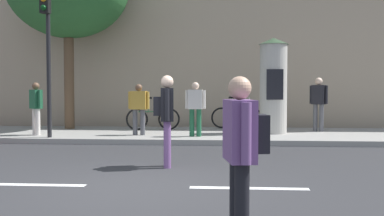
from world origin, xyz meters
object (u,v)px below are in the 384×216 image
at_px(poster_column, 273,85).
at_px(pedestrian_in_dark_shirt, 166,112).
at_px(traffic_light, 47,36).
at_px(pedestrian_with_backpack, 242,145).
at_px(pedestrian_in_light_jacket, 139,105).
at_px(pedestrian_with_bag, 319,100).
at_px(bicycle_upright, 237,117).
at_px(bicycle_leaning, 153,118).
at_px(pedestrian_in_red_top, 36,105).
at_px(pedestrian_tallest, 195,105).

distance_m(poster_column, pedestrian_in_dark_shirt, 5.88).
bearing_deg(traffic_light, pedestrian_with_backpack, -56.92).
bearing_deg(pedestrian_in_light_jacket, pedestrian_with_bag, 15.45).
bearing_deg(pedestrian_with_bag, traffic_light, -162.87).
height_order(poster_column, pedestrian_in_dark_shirt, poster_column).
bearing_deg(bicycle_upright, pedestrian_in_dark_shirt, -102.94).
xyz_separation_m(poster_column, bicycle_upright, (-1.06, 1.49, -1.08)).
bearing_deg(bicycle_leaning, poster_column, -10.86).
xyz_separation_m(pedestrian_with_backpack, pedestrian_in_dark_shirt, (-1.27, 4.22, 0.08)).
bearing_deg(pedestrian_in_light_jacket, bicycle_upright, 38.35).
height_order(traffic_light, poster_column, traffic_light).
xyz_separation_m(poster_column, pedestrian_with_backpack, (-1.33, -9.46, -0.64)).
bearing_deg(pedestrian_with_bag, pedestrian_in_red_top, -168.38).
relative_size(poster_column, bicycle_upright, 1.65).
height_order(poster_column, pedestrian_tallest, poster_column).
distance_m(pedestrian_with_backpack, pedestrian_in_light_jacket, 9.03).
height_order(pedestrian_with_backpack, pedestrian_in_light_jacket, pedestrian_in_light_jacket).
xyz_separation_m(pedestrian_in_dark_shirt, pedestrian_tallest, (0.30, 4.15, -0.02)).
height_order(pedestrian_in_dark_shirt, pedestrian_with_bag, pedestrian_with_bag).
bearing_deg(pedestrian_with_backpack, pedestrian_in_red_top, 123.95).
xyz_separation_m(pedestrian_tallest, pedestrian_in_red_top, (-4.68, 0.03, -0.01)).
bearing_deg(poster_column, pedestrian_with_bag, 24.64).
height_order(pedestrian_in_dark_shirt, bicycle_upright, pedestrian_in_dark_shirt).
height_order(poster_column, pedestrian_with_bag, poster_column).
bearing_deg(pedestrian_in_light_jacket, pedestrian_in_red_top, -175.64).
height_order(pedestrian_tallest, bicycle_leaning, pedestrian_tallest).
relative_size(pedestrian_with_backpack, bicycle_upright, 0.92).
height_order(poster_column, bicycle_leaning, poster_column).
bearing_deg(bicycle_upright, bicycle_leaning, -164.69).
bearing_deg(pedestrian_in_dark_shirt, bicycle_upright, 77.06).
xyz_separation_m(pedestrian_tallest, pedestrian_with_bag, (3.81, 1.77, 0.11)).
xyz_separation_m(traffic_light, pedestrian_in_light_jacket, (2.37, 0.91, -1.94)).
bearing_deg(poster_column, pedestrian_in_red_top, -171.40).
bearing_deg(poster_column, pedestrian_with_backpack, -98.02).
bearing_deg(pedestrian_with_bag, bicycle_upright, 162.72).
relative_size(pedestrian_in_red_top, bicycle_upright, 0.88).
bearing_deg(bicycle_upright, pedestrian_with_bag, -17.28).
bearing_deg(poster_column, traffic_light, -164.74).
bearing_deg(pedestrian_in_light_jacket, pedestrian_in_dark_shirt, -72.59).
bearing_deg(pedestrian_with_backpack, traffic_light, 123.08).
height_order(pedestrian_with_bag, bicycle_leaning, pedestrian_with_bag).
xyz_separation_m(pedestrian_tallest, bicycle_leaning, (-1.51, 1.82, -0.50)).
distance_m(pedestrian_tallest, bicycle_upright, 2.90).
bearing_deg(bicycle_leaning, pedestrian_with_backpack, -76.28).
xyz_separation_m(pedestrian_in_red_top, bicycle_leaning, (3.17, 1.79, -0.50)).
height_order(poster_column, pedestrian_in_light_jacket, poster_column).
relative_size(traffic_light, poster_column, 1.43).
relative_size(pedestrian_in_dark_shirt, pedestrian_in_light_jacket, 1.18).
bearing_deg(pedestrian_in_light_jacket, traffic_light, -159.08).
distance_m(pedestrian_with_bag, bicycle_leaning, 5.36).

